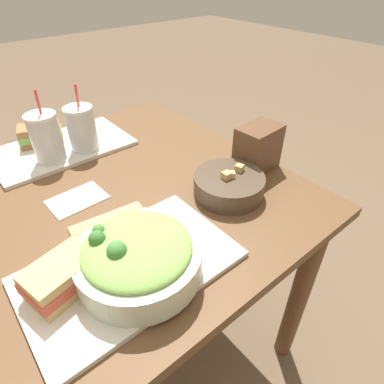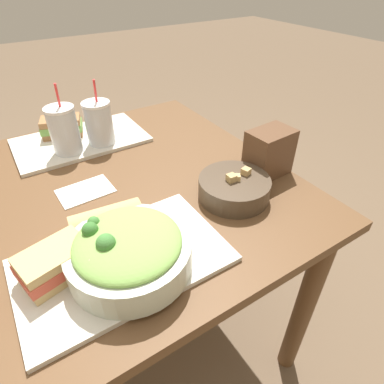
{
  "view_description": "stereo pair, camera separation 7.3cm",
  "coord_description": "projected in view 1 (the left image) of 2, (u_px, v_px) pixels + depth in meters",
  "views": [
    {
      "loc": [
        -0.16,
        -0.69,
        1.25
      ],
      "look_at": [
        0.22,
        -0.23,
        0.81
      ],
      "focal_mm": 30.0,
      "sensor_mm": 36.0,
      "label": 1
    },
    {
      "loc": [
        -0.1,
        -0.73,
        1.25
      ],
      "look_at": [
        0.22,
        -0.23,
        0.81
      ],
      "focal_mm": 30.0,
      "sensor_mm": 36.0,
      "label": 2
    }
  ],
  "objects": [
    {
      "name": "ground_plane",
      "position": [
        111.0,
        352.0,
        1.25
      ],
      "size": [
        12.0,
        12.0,
        0.0
      ],
      "primitive_type": "plane",
      "color": "brown"
    },
    {
      "name": "sandwich_near",
      "position": [
        63.0,
        276.0,
        0.59
      ],
      "size": [
        0.15,
        0.11,
        0.06
      ],
      "rotation": [
        0.0,
        0.0,
        0.24
      ],
      "color": "tan",
      "rests_on": "tray_near"
    },
    {
      "name": "drink_cup_red",
      "position": [
        82.0,
        130.0,
        1.01
      ],
      "size": [
        0.09,
        0.09,
        0.21
      ],
      "color": "silver",
      "rests_on": "tray_far"
    },
    {
      "name": "salad_bowl",
      "position": [
        138.0,
        256.0,
        0.62
      ],
      "size": [
        0.25,
        0.25,
        0.11
      ],
      "color": "beige",
      "rests_on": "tray_near"
    },
    {
      "name": "sandwich_far",
      "position": [
        41.0,
        134.0,
        1.06
      ],
      "size": [
        0.15,
        0.12,
        0.06
      ],
      "rotation": [
        0.0,
        0.0,
        -0.31
      ],
      "color": "olive",
      "rests_on": "tray_far"
    },
    {
      "name": "napkin_folded",
      "position": [
        77.0,
        199.0,
        0.85
      ],
      "size": [
        0.15,
        0.11,
        0.0
      ],
      "color": "white",
      "rests_on": "dining_table"
    },
    {
      "name": "chip_bag",
      "position": [
        258.0,
        148.0,
        0.93
      ],
      "size": [
        0.13,
        0.1,
        0.13
      ],
      "rotation": [
        0.0,
        0.0,
        0.06
      ],
      "color": "brown",
      "rests_on": "dining_table"
    },
    {
      "name": "drink_cup_dark",
      "position": [
        47.0,
        139.0,
        0.95
      ],
      "size": [
        0.09,
        0.09,
        0.22
      ],
      "color": "silver",
      "rests_on": "tray_far"
    },
    {
      "name": "soup_bowl",
      "position": [
        229.0,
        184.0,
        0.85
      ],
      "size": [
        0.19,
        0.19,
        0.07
      ],
      "color": "#473828",
      "rests_on": "dining_table"
    },
    {
      "name": "tray_far",
      "position": [
        62.0,
        148.0,
        1.06
      ],
      "size": [
        0.43,
        0.26,
        0.01
      ],
      "color": "beige",
      "rests_on": "dining_table"
    },
    {
      "name": "dining_table",
      "position": [
        76.0,
        237.0,
        0.88
      ],
      "size": [
        1.17,
        0.95,
        0.72
      ],
      "color": "brown",
      "rests_on": "ground_plane"
    },
    {
      "name": "baguette_near",
      "position": [
        110.0,
        228.0,
        0.7
      ],
      "size": [
        0.16,
        0.08,
        0.07
      ],
      "rotation": [
        0.0,
        0.0,
        1.46
      ],
      "color": "tan",
      "rests_on": "tray_near"
    },
    {
      "name": "tray_near",
      "position": [
        131.0,
        267.0,
        0.66
      ],
      "size": [
        0.43,
        0.26,
        0.01
      ],
      "color": "beige",
      "rests_on": "dining_table"
    }
  ]
}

